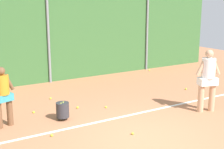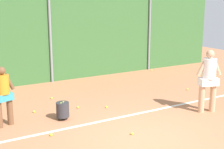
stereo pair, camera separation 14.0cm
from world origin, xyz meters
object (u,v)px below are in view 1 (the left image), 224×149
(tennis_ball_4, at_px, (186,89))
(tennis_ball_8, at_px, (77,107))
(tennis_ball_11, at_px, (149,70))
(player_midcourt, at_px, (3,94))
(player_foreground_near, at_px, (208,77))
(tennis_ball_13, at_px, (52,135))
(tennis_ball_1, at_px, (133,133))
(tennis_ball_6, at_px, (51,98))
(tennis_ball_10, at_px, (34,112))
(ball_hopper, at_px, (63,110))
(tennis_ball_3, at_px, (106,107))

(tennis_ball_4, bearing_deg, tennis_ball_8, 177.86)
(tennis_ball_8, xyz_separation_m, tennis_ball_11, (5.22, 3.16, 0.00))
(tennis_ball_11, bearing_deg, player_midcourt, -154.93)
(player_foreground_near, height_order, tennis_ball_13, player_foreground_near)
(tennis_ball_1, distance_m, tennis_ball_6, 3.90)
(tennis_ball_6, relative_size, tennis_ball_8, 1.00)
(tennis_ball_10, xyz_separation_m, tennis_ball_11, (6.51, 2.87, 0.00))
(ball_hopper, relative_size, tennis_ball_4, 7.78)
(player_midcourt, height_order, tennis_ball_13, player_midcourt)
(player_midcourt, distance_m, tennis_ball_1, 3.48)
(tennis_ball_4, height_order, tennis_ball_13, same)
(ball_hopper, xyz_separation_m, tennis_ball_3, (1.53, 0.24, -0.26))
(player_foreground_near, xyz_separation_m, tennis_ball_4, (1.17, 2.05, -1.02))
(tennis_ball_6, relative_size, tennis_ball_10, 1.00)
(tennis_ball_8, height_order, tennis_ball_13, same)
(player_foreground_near, height_order, tennis_ball_11, player_foreground_near)
(player_midcourt, bearing_deg, tennis_ball_11, -171.83)
(ball_hopper, distance_m, tennis_ball_3, 1.57)
(tennis_ball_4, bearing_deg, tennis_ball_10, 175.48)
(tennis_ball_13, bearing_deg, player_foreground_near, -7.84)
(tennis_ball_6, relative_size, tennis_ball_13, 1.00)
(tennis_ball_4, xyz_separation_m, tennis_ball_10, (-5.66, 0.45, 0.00))
(ball_hopper, bearing_deg, tennis_ball_13, -126.32)
(player_midcourt, distance_m, ball_hopper, 1.65)
(tennis_ball_3, xyz_separation_m, tennis_ball_10, (-2.07, 0.70, 0.00))
(ball_hopper, relative_size, tennis_ball_10, 7.78)
(tennis_ball_4, xyz_separation_m, tennis_ball_8, (-4.37, 0.16, 0.00))
(ball_hopper, xyz_separation_m, tennis_ball_4, (5.13, 0.50, -0.26))
(ball_hopper, relative_size, tennis_ball_1, 7.78)
(tennis_ball_3, bearing_deg, tennis_ball_8, 151.57)
(player_foreground_near, distance_m, ball_hopper, 4.32)
(tennis_ball_10, relative_size, tennis_ball_11, 1.00)
(player_foreground_near, height_order, tennis_ball_1, player_foreground_near)
(player_midcourt, distance_m, tennis_ball_10, 1.44)
(tennis_ball_6, distance_m, tennis_ball_13, 3.08)
(tennis_ball_3, bearing_deg, ball_hopper, -171.01)
(player_foreground_near, distance_m, tennis_ball_10, 5.24)
(tennis_ball_1, relative_size, tennis_ball_8, 1.00)
(ball_hopper, bearing_deg, tennis_ball_6, 79.27)
(ball_hopper, distance_m, tennis_ball_4, 5.16)
(tennis_ball_1, distance_m, tennis_ball_3, 2.13)
(tennis_ball_10, bearing_deg, tennis_ball_13, -94.11)
(player_midcourt, height_order, tennis_ball_11, player_midcourt)
(player_midcourt, xyz_separation_m, tennis_ball_13, (0.83, -1.23, -0.86))
(player_midcourt, relative_size, tennis_ball_11, 24.32)
(tennis_ball_6, relative_size, tennis_ball_11, 1.00)
(tennis_ball_6, distance_m, tennis_ball_10, 1.39)
(tennis_ball_4, bearing_deg, tennis_ball_11, 75.63)
(tennis_ball_11, bearing_deg, tennis_ball_4, -104.37)
(tennis_ball_1, bearing_deg, ball_hopper, 120.59)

